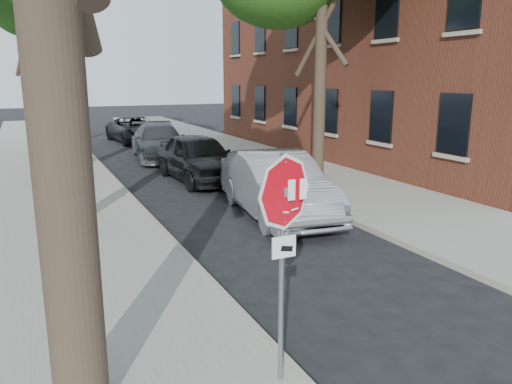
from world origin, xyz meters
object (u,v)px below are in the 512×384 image
car_b (277,185)px  stop_sign (284,226)px  car_a (198,157)px  car_d (136,130)px  car_c (159,142)px

car_b → stop_sign: bearing=-109.8°
stop_sign → car_a: (2.94, 11.68, -1.14)m
car_a → car_d: 11.41m
car_a → car_d: size_ratio=0.95×
car_b → car_d: car_b is taller
car_d → car_a: bearing=-95.9°
stop_sign → car_d: (3.17, 23.08, -1.26)m
car_d → car_c: bearing=-97.2°
stop_sign → car_c: bearing=80.3°
stop_sign → car_a: bearing=75.9°
stop_sign → car_c: (2.90, 16.92, -1.20)m
car_a → car_b: 5.15m
car_c → car_b: bearing=-81.3°
car_a → car_b: bearing=-87.8°
stop_sign → car_c: size_ratio=0.51×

